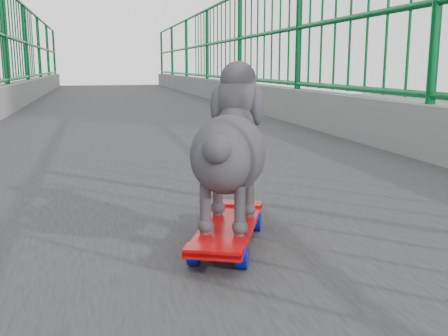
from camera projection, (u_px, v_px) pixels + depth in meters
railing at (183, 126)px, 2.62m from camera, size 3.00×24.00×1.42m
skateboard at (228, 230)px, 1.50m from camera, size 0.33×0.51×0.07m
poodle at (230, 145)px, 1.48m from camera, size 0.32×0.47×0.42m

